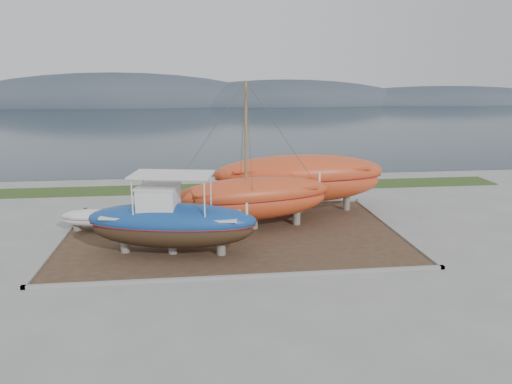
{
  "coord_description": "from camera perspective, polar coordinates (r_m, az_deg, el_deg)",
  "views": [
    {
      "loc": [
        -1.88,
        -22.19,
        8.66
      ],
      "look_at": [
        1.31,
        4.0,
        2.38
      ],
      "focal_mm": 35.0,
      "sensor_mm": 36.0,
      "label": 1
    }
  ],
  "objects": [
    {
      "name": "orange_bare_hull",
      "position": [
        31.58,
        5.01,
        0.87
      ],
      "size": [
        10.97,
        3.62,
        3.56
      ],
      "primitive_type": null,
      "rotation": [
        0.0,
        0.0,
        0.03
      ],
      "color": "#C6431E",
      "rests_on": "dirt_patch"
    },
    {
      "name": "dirt_patch",
      "position": [
        27.64,
        -2.71,
        -4.82
      ],
      "size": [
        18.0,
        12.0,
        0.06
      ],
      "primitive_type": "cube",
      "color": "#422D1E",
      "rests_on": "ground"
    },
    {
      "name": "sea",
      "position": [
        92.61,
        -5.8,
        7.96
      ],
      "size": [
        260.0,
        100.0,
        0.04
      ],
      "primitive_type": null,
      "color": "#17262E",
      "rests_on": "ground"
    },
    {
      "name": "curb_frame",
      "position": [
        27.62,
        -2.71,
        -4.73
      ],
      "size": [
        18.6,
        12.6,
        0.15
      ],
      "primitive_type": null,
      "color": "gray",
      "rests_on": "ground"
    },
    {
      "name": "mountain_ridge",
      "position": [
        147.46,
        -6.29,
        9.94
      ],
      "size": [
        200.0,
        36.0,
        20.0
      ],
      "primitive_type": null,
      "color": "#333D49",
      "rests_on": "ground"
    },
    {
      "name": "ground",
      "position": [
        23.89,
        -1.98,
        -7.86
      ],
      "size": [
        140.0,
        140.0,
        0.0
      ],
      "primitive_type": "plane",
      "color": "gray",
      "rests_on": "ground"
    },
    {
      "name": "white_dinghy",
      "position": [
        29.4,
        -17.79,
        -3.1
      ],
      "size": [
        4.01,
        1.94,
        1.16
      ],
      "primitive_type": null,
      "rotation": [
        0.0,
        0.0,
        -0.13
      ],
      "color": "white",
      "rests_on": "dirt_patch"
    },
    {
      "name": "grass_strip",
      "position": [
        38.71,
        -3.99,
        0.49
      ],
      "size": [
        44.0,
        3.0,
        0.08
      ],
      "primitive_type": "cube",
      "color": "#284219",
      "rests_on": "ground"
    },
    {
      "name": "blue_caique",
      "position": [
        24.39,
        -9.65,
        -2.52
      ],
      "size": [
        8.62,
        4.13,
        3.98
      ],
      "primitive_type": null,
      "rotation": [
        0.0,
        0.0,
        -0.19
      ],
      "color": "navy",
      "rests_on": "dirt_patch"
    },
    {
      "name": "orange_sailboat",
      "position": [
        27.52,
        -0.24,
        4.02
      ],
      "size": [
        9.39,
        4.35,
        8.23
      ],
      "primitive_type": null,
      "rotation": [
        0.0,
        0.0,
        0.19
      ],
      "color": "#C6431E",
      "rests_on": "dirt_patch"
    }
  ]
}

